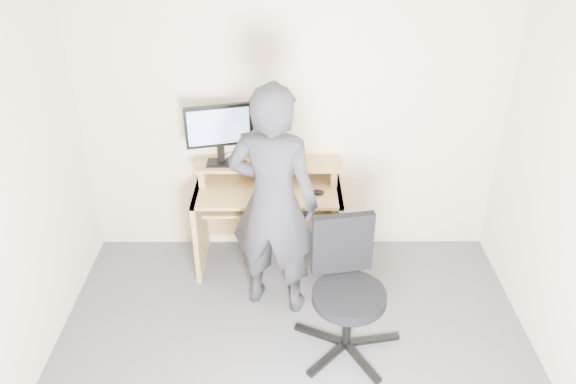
{
  "coord_description": "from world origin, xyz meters",
  "views": [
    {
      "loc": [
        -0.05,
        -2.51,
        3.06
      ],
      "look_at": [
        -0.04,
        1.05,
        0.95
      ],
      "focal_mm": 35.0,
      "sensor_mm": 36.0,
      "label": 1
    }
  ],
  "objects_px": {
    "desk": "(269,204)",
    "monitor": "(219,129)",
    "office_chair": "(346,284)",
    "person": "(273,203)"
  },
  "relations": [
    {
      "from": "monitor",
      "to": "office_chair",
      "type": "distance_m",
      "value": 1.59
    },
    {
      "from": "desk",
      "to": "office_chair",
      "type": "distance_m",
      "value": 1.17
    },
    {
      "from": "desk",
      "to": "person",
      "type": "bearing_deg",
      "value": -84.56
    },
    {
      "from": "office_chair",
      "to": "person",
      "type": "height_order",
      "value": "person"
    },
    {
      "from": "desk",
      "to": "office_chair",
      "type": "bearing_deg",
      "value": -61.09
    },
    {
      "from": "monitor",
      "to": "person",
      "type": "xyz_separation_m",
      "value": [
        0.44,
        -0.63,
        -0.3
      ]
    },
    {
      "from": "office_chair",
      "to": "person",
      "type": "distance_m",
      "value": 0.78
    },
    {
      "from": "monitor",
      "to": "office_chair",
      "type": "xyz_separation_m",
      "value": [
        0.95,
        -1.07,
        -0.68
      ]
    },
    {
      "from": "desk",
      "to": "monitor",
      "type": "height_order",
      "value": "monitor"
    },
    {
      "from": "desk",
      "to": "office_chair",
      "type": "height_order",
      "value": "office_chair"
    }
  ]
}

